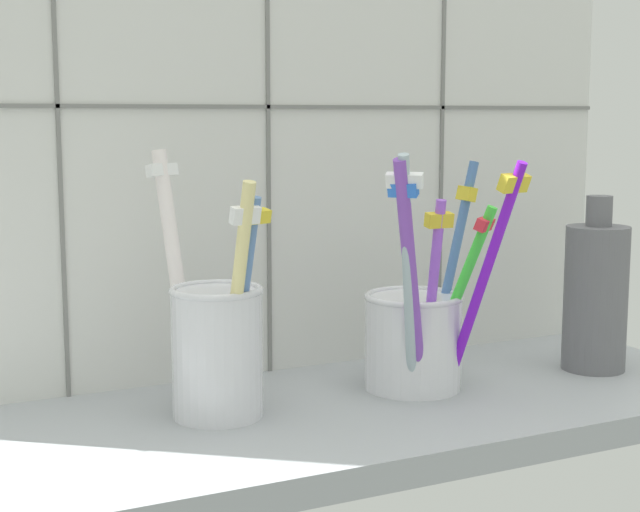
{
  "coord_description": "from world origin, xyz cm",
  "views": [
    {
      "loc": [
        -29.56,
        -58.3,
        22.41
      ],
      "look_at": [
        0.0,
        1.81,
        12.55
      ],
      "focal_mm": 54.09,
      "sensor_mm": 36.0,
      "label": 1
    }
  ],
  "objects": [
    {
      "name": "toothbrush_cup_right",
      "position": [
        7.76,
        1.28,
        6.57
      ],
      "size": [
        11.4,
        12.41,
        17.96
      ],
      "color": "white",
      "rests_on": "counter_slab"
    },
    {
      "name": "toothbrush_cup_left",
      "position": [
        -7.8,
        1.85,
        7.15
      ],
      "size": [
        6.39,
        10.87,
        18.04
      ],
      "color": "silver",
      "rests_on": "counter_slab"
    },
    {
      "name": "tile_wall_back",
      "position": [
        -0.0,
        12.0,
        22.5
      ],
      "size": [
        64.0,
        2.2,
        45.0
      ],
      "color": "silver",
      "rests_on": "ground"
    },
    {
      "name": "ceramic_vase",
      "position": [
        23.74,
        0.17,
        8.05
      ],
      "size": [
        5.05,
        5.05,
        14.06
      ],
      "color": "slate",
      "rests_on": "counter_slab"
    },
    {
      "name": "counter_slab",
      "position": [
        0.0,
        0.0,
        1.0
      ],
      "size": [
        64.0,
        22.0,
        2.0
      ],
      "primitive_type": "cube",
      "color": "#9EA3A8",
      "rests_on": "ground"
    }
  ]
}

